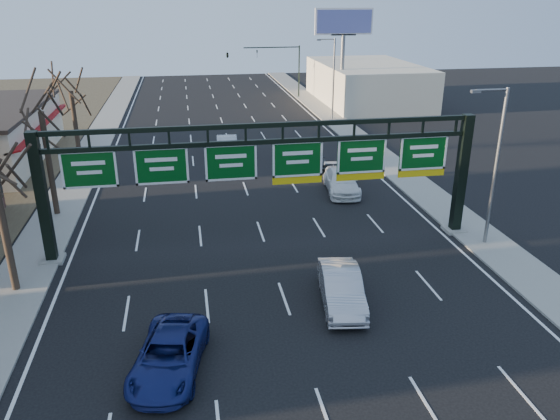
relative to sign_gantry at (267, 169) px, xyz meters
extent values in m
plane|color=black|center=(-0.16, -8.00, -4.63)|extent=(160.00, 160.00, 0.00)
cube|color=gray|center=(-12.96, 12.00, -4.57)|extent=(3.00, 120.00, 0.12)
cube|color=gray|center=(12.64, 12.00, -4.57)|extent=(3.00, 120.00, 0.12)
cube|color=white|center=(-0.16, 12.00, -4.62)|extent=(21.60, 120.00, 0.01)
cube|color=black|center=(-11.86, 0.00, -1.03)|extent=(0.55, 0.55, 7.20)
cube|color=gray|center=(-11.86, 0.00, -4.53)|extent=(1.20, 1.20, 0.20)
cube|color=black|center=(11.54, 0.00, -1.03)|extent=(0.55, 0.55, 7.20)
cube|color=gray|center=(11.54, 0.00, -4.53)|extent=(1.20, 1.20, 0.20)
cube|color=black|center=(-0.16, 0.00, 2.42)|extent=(23.40, 0.25, 0.25)
cube|color=black|center=(-0.16, 0.00, 1.52)|extent=(23.40, 0.25, 0.25)
cube|color=#044312|center=(-9.33, 0.00, 0.47)|extent=(2.80, 0.10, 2.00)
cube|color=#044312|center=(-5.66, 0.00, 0.47)|extent=(2.80, 0.10, 2.00)
cube|color=#044312|center=(-1.99, 0.00, 0.47)|extent=(2.80, 0.10, 2.00)
cube|color=#044312|center=(1.67, 0.00, 0.47)|extent=(2.80, 0.10, 2.00)
cube|color=yellow|center=(1.67, 0.00, -0.75)|extent=(2.80, 0.10, 0.40)
cube|color=#044312|center=(5.34, 0.00, 0.47)|extent=(2.80, 0.10, 2.00)
cube|color=yellow|center=(5.34, 0.00, -0.75)|extent=(2.80, 0.10, 0.40)
cube|color=#044312|center=(9.01, 0.00, 0.47)|extent=(2.80, 0.10, 2.00)
cube|color=yellow|center=(9.01, 0.00, -0.75)|extent=(2.80, 0.10, 0.40)
cube|color=maroon|center=(-16.56, 21.00, -1.63)|extent=(1.20, 18.00, 0.40)
cube|color=beige|center=(19.84, 42.00, -2.13)|extent=(12.00, 20.00, 5.00)
cylinder|color=#2D2119|center=(-12.96, -3.00, -1.47)|extent=(0.36, 0.36, 6.08)
cylinder|color=#2D2119|center=(-12.96, 7.00, -1.09)|extent=(0.36, 0.36, 6.84)
cylinder|color=#2D2119|center=(-12.96, 17.00, -1.28)|extent=(0.36, 0.36, 6.46)
cylinder|color=slate|center=(12.44, -2.00, -0.01)|extent=(0.20, 0.20, 9.00)
cylinder|color=slate|center=(11.54, -2.00, 4.39)|extent=(1.80, 0.12, 0.12)
cube|color=slate|center=(10.64, -2.00, 4.34)|extent=(0.50, 0.22, 0.15)
cylinder|color=slate|center=(12.44, 32.00, -0.01)|extent=(0.20, 0.20, 9.00)
cylinder|color=slate|center=(11.54, 32.00, 4.39)|extent=(1.80, 0.12, 0.12)
cube|color=slate|center=(10.64, 32.00, 4.34)|extent=(0.50, 0.22, 0.15)
cylinder|color=slate|center=(14.84, 37.00, -0.13)|extent=(0.50, 0.50, 9.00)
cube|color=slate|center=(14.84, 37.00, 4.37)|extent=(3.00, 0.30, 0.20)
cube|color=white|center=(14.84, 37.00, 5.87)|extent=(7.00, 0.30, 3.00)
cube|color=#555DAA|center=(14.84, 36.80, 5.87)|extent=(6.60, 0.05, 2.60)
cylinder|color=black|center=(11.64, 47.00, -1.13)|extent=(0.18, 0.18, 7.00)
cylinder|color=black|center=(7.84, 47.00, 2.17)|extent=(7.60, 0.14, 0.14)
imported|color=black|center=(5.84, 47.00, 1.37)|extent=(0.20, 0.20, 1.00)
imported|color=black|center=(1.84, 47.00, 1.37)|extent=(0.54, 0.54, 1.62)
imported|color=navy|center=(-5.46, -10.54, -3.90)|extent=(3.44, 5.61, 1.45)
imported|color=#B3B3B8|center=(2.38, -6.93, -3.80)|extent=(2.43, 5.25, 1.67)
imported|color=white|center=(6.68, 8.14, -3.85)|extent=(2.79, 5.62, 1.57)
imported|color=#3F4244|center=(6.01, 14.44, -3.88)|extent=(2.18, 4.56, 1.50)
imported|color=#B6B7BB|center=(-0.73, 19.20, -3.79)|extent=(2.08, 5.19, 1.68)
camera|label=1|loc=(-4.28, -28.28, 8.94)|focal=35.00mm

